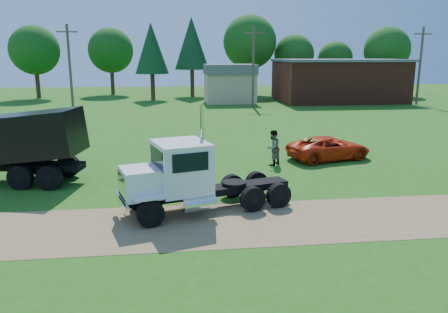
{
  "coord_description": "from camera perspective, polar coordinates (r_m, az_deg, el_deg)",
  "views": [
    {
      "loc": [
        -3.31,
        -14.4,
        5.84
      ],
      "look_at": [
        -1.13,
        3.61,
        1.6
      ],
      "focal_mm": 35.0,
      "sensor_mm": 36.0,
      "label": 1
    }
  ],
  "objects": [
    {
      "name": "orange_pickup",
      "position": [
        25.57,
        13.56,
        1.1
      ],
      "size": [
        5.17,
        3.33,
        1.32
      ],
      "primitive_type": "imported",
      "rotation": [
        0.0,
        0.0,
        1.83
      ],
      "color": "red",
      "rests_on": "ground"
    },
    {
      "name": "brick_building",
      "position": [
        58.51,
        14.67,
        9.62
      ],
      "size": [
        15.4,
        10.4,
        5.3
      ],
      "color": "maroon",
      "rests_on": "ground"
    },
    {
      "name": "tree_row",
      "position": [
        64.68,
        -0.09,
        13.89
      ],
      "size": [
        56.23,
        14.41,
        11.54
      ],
      "color": "#3D2519",
      "rests_on": "ground"
    },
    {
      "name": "ground",
      "position": [
        15.89,
        5.68,
        -8.48
      ],
      "size": [
        140.0,
        140.0,
        0.0
      ],
      "primitive_type": "plane",
      "color": "#255813",
      "rests_on": "ground"
    },
    {
      "name": "dirt_track",
      "position": [
        15.88,
        5.68,
        -8.46
      ],
      "size": [
        120.0,
        4.2,
        0.01
      ],
      "primitive_type": "cube",
      "color": "brown",
      "rests_on": "ground"
    },
    {
      "name": "spectator_a",
      "position": [
        16.29,
        -8.65,
        -4.54
      ],
      "size": [
        0.79,
        0.8,
        1.86
      ],
      "primitive_type": "imported",
      "rotation": [
        0.0,
        0.0,
        0.83
      ],
      "color": "#999999",
      "rests_on": "ground"
    },
    {
      "name": "spectator_b",
      "position": [
        23.61,
        6.39,
        1.14
      ],
      "size": [
        1.18,
        1.16,
        1.92
      ],
      "primitive_type": "imported",
      "rotation": [
        0.0,
        0.0,
        3.86
      ],
      "color": "#999999",
      "rests_on": "ground"
    },
    {
      "name": "tan_shed",
      "position": [
        54.99,
        0.75,
        9.59
      ],
      "size": [
        6.2,
        5.4,
        4.7
      ],
      "color": "tan",
      "rests_on": "ground"
    },
    {
      "name": "white_semi_tractor",
      "position": [
        16.35,
        -5.29,
        -2.72
      ],
      "size": [
        6.84,
        3.88,
        4.05
      ],
      "rotation": [
        0.0,
        0.0,
        0.29
      ],
      "color": "black",
      "rests_on": "ground"
    },
    {
      "name": "black_dump_truck",
      "position": [
        22.52,
        -26.96,
        1.68
      ],
      "size": [
        8.21,
        3.71,
        3.48
      ],
      "rotation": [
        0.0,
        0.0,
        -0.17
      ],
      "color": "black",
      "rests_on": "ground"
    },
    {
      "name": "utility_poles",
      "position": [
        50.28,
        3.84,
        11.84
      ],
      "size": [
        42.2,
        0.28,
        9.0
      ],
      "color": "brown",
      "rests_on": "ground"
    }
  ]
}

